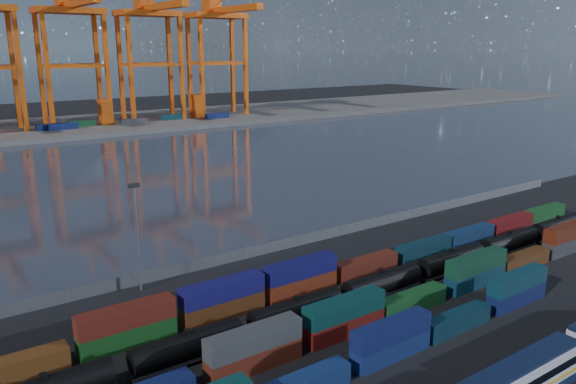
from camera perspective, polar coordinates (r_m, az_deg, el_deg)
ground at (r=84.17m, az=12.06°, el=-10.85°), size 700.00×700.00×0.00m
harbor_water at (r=169.63m, az=-14.75°, el=1.94°), size 700.00×700.00×0.00m
far_quay at (r=269.16m, az=-22.77°, el=6.03°), size 700.00×70.00×2.00m
container_row_south at (r=60.97m, az=0.27°, el=-18.88°), size 138.59×2.25×4.80m
container_row_mid at (r=88.79m, az=17.22°, el=-8.44°), size 140.93×2.40×5.11m
container_row_north at (r=82.90m, az=-0.29°, el=-9.50°), size 141.52×2.45×5.22m
tanker_string at (r=84.06m, az=9.55°, el=-9.15°), size 106.95×3.00×4.29m
waterfront_fence at (r=103.16m, az=0.64°, el=-5.07°), size 160.12×0.12×2.20m
yard_light_mast at (r=85.52m, az=-15.10°, el=-3.92°), size 1.60×0.40×16.60m
gantry_cranes at (r=258.77m, az=-25.05°, el=15.22°), size 202.96×53.67×72.68m
quay_containers at (r=252.57m, az=-24.51°, el=5.89°), size 172.58×10.99×2.60m
straddle_carriers at (r=258.12m, az=-22.96°, el=7.23°), size 140.00×7.00×11.10m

